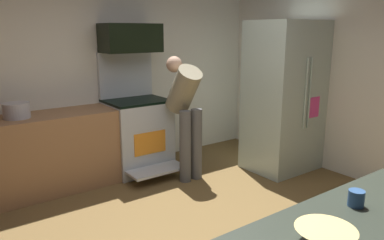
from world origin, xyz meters
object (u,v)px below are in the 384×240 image
microwave (131,38)px  person_cook (185,108)px  mixing_bowl_small (325,237)px  oven_range (137,132)px  refrigerator (284,97)px  mug_tea (356,198)px  stock_pot (16,111)px

microwave → person_cook: (0.36, -0.68, -0.84)m
microwave → mixing_bowl_small: bearing=-103.9°
oven_range → refrigerator: 1.98m
person_cook → mixing_bowl_small: size_ratio=5.68×
mug_tea → mixing_bowl_small: bearing=-164.3°
oven_range → person_cook: bearing=-58.5°
oven_range → refrigerator: size_ratio=0.80×
mixing_bowl_small → mug_tea: size_ratio=3.02×
oven_range → mug_tea: bearing=-97.1°
person_cook → mug_tea: size_ratio=17.12×
refrigerator → stock_pot: size_ratio=7.04×
person_cook → stock_pot: bearing=161.4°
refrigerator → person_cook: size_ratio=1.29×
oven_range → stock_pot: oven_range is taller
person_cook → mixing_bowl_small: bearing=-113.6°
person_cook → mixing_bowl_small: person_cook is taller
mug_tea → refrigerator: bearing=47.7°
mixing_bowl_small → stock_pot: 3.45m
microwave → mixing_bowl_small: 3.68m
oven_range → microwave: bearing=90.0°
microwave → mug_tea: size_ratio=8.40×
oven_range → person_cook: size_ratio=1.03×
oven_range → stock_pot: bearing=179.5°
mug_tea → microwave: bearing=83.1°
refrigerator → mug_tea: 2.98m
person_cook → refrigerator: bearing=-21.0°
microwave → refrigerator: refrigerator is taller
oven_range → microwave: (0.00, 0.09, 1.21)m
refrigerator → mug_tea: size_ratio=22.03×
mug_tea → stock_pot: bearing=107.3°
refrigerator → mug_tea: (-2.01, -2.20, -0.03)m
microwave → person_cook: size_ratio=0.49×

